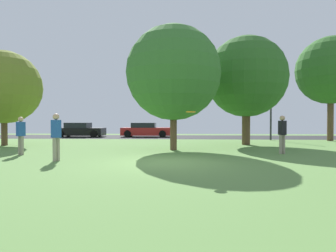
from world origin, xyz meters
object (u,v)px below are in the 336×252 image
oak_tree_right (4,87)px  street_lamp_post (271,111)px  person_walking (282,132)px  parked_car_black (80,130)px  person_bystander (21,134)px  frisbee_disc (191,112)px  parked_car_red (146,130)px  oak_tree_left (173,73)px  person_thrower (56,135)px  birch_tree_lone (246,77)px  oak_tree_center (331,71)px

oak_tree_right → street_lamp_post: size_ratio=1.29×
person_walking → street_lamp_post: street_lamp_post is taller
parked_car_black → person_bystander: bearing=-80.0°
person_bystander → parked_car_black: (-2.42, 13.79, -0.32)m
frisbee_disc → oak_tree_right: bearing=142.5°
frisbee_disc → parked_car_red: (-3.76, 18.21, -1.17)m
oak_tree_left → street_lamp_post: oak_tree_left is taller
parked_car_black → parked_car_red: 6.12m
person_thrower → street_lamp_post: size_ratio=0.40×
oak_tree_right → oak_tree_left: (10.46, -2.09, 0.43)m
oak_tree_left → parked_car_black: bearing=129.0°
oak_tree_left → person_walking: oak_tree_left is taller
person_thrower → parked_car_red: person_thrower is taller
birch_tree_lone → parked_car_red: size_ratio=1.50×
oak_tree_right → oak_tree_center: size_ratio=0.74×
oak_tree_center → oak_tree_left: (-11.52, -7.25, -1.28)m
person_thrower → parked_car_black: size_ratio=0.41×
person_thrower → parked_car_black: (-4.86, 15.59, -0.39)m
oak_tree_right → parked_car_black: bearing=81.7°
person_bystander → parked_car_red: bearing=10.3°
oak_tree_left → person_bystander: oak_tree_left is taller
street_lamp_post → birch_tree_lone: bearing=-123.0°
birch_tree_lone → frisbee_disc: (-3.72, -9.96, -2.49)m
birch_tree_lone → oak_tree_center: (7.06, 3.81, 0.99)m
frisbee_disc → street_lamp_post: street_lamp_post is taller
oak_tree_right → parked_car_red: size_ratio=1.27×
oak_tree_right → person_thrower: bearing=-46.0°
person_bystander → street_lamp_post: size_ratio=0.38×
oak_tree_center → frisbee_disc: (-10.78, -13.77, -3.48)m
frisbee_disc → street_lamp_post: (6.55, 14.31, 0.47)m
oak_tree_left → street_lamp_post: bearing=46.9°
person_thrower → person_bystander: size_ratio=1.06×
person_thrower → street_lamp_post: (11.56, 12.12, 1.25)m
parked_car_red → street_lamp_post: size_ratio=1.01×
oak_tree_left → parked_car_black: oak_tree_left is taller
oak_tree_right → person_thrower: (6.19, -6.42, -2.56)m
birch_tree_lone → frisbee_disc: birch_tree_lone is taller
oak_tree_left → person_thrower: bearing=-134.6°
birch_tree_lone → oak_tree_left: 5.64m
oak_tree_left → person_bystander: 7.79m
person_walking → person_bystander: bearing=73.3°
birch_tree_lone → person_thrower: size_ratio=3.80×
birch_tree_lone → frisbee_disc: bearing=-110.5°
parked_car_black → street_lamp_post: (16.42, -3.48, 1.64)m
oak_tree_center → person_thrower: size_ratio=4.35×
person_thrower → person_walking: (9.32, 2.85, -0.02)m
oak_tree_right → street_lamp_post: oak_tree_right is taller
person_bystander → parked_car_black: 14.00m
oak_tree_right → oak_tree_left: bearing=-11.3°
oak_tree_left → frisbee_disc: oak_tree_left is taller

